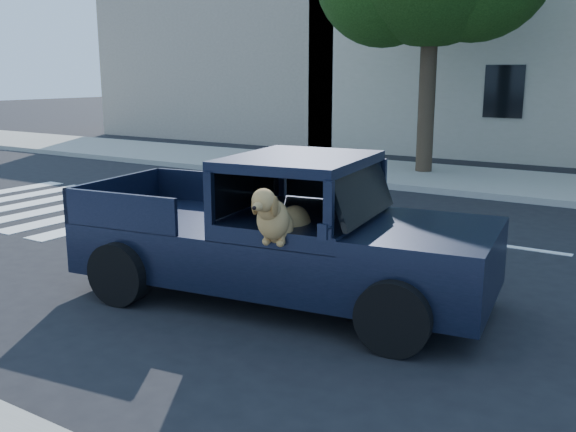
% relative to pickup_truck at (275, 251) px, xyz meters
% --- Properties ---
extents(ground, '(120.00, 120.00, 0.00)m').
position_rel_pickup_truck_xyz_m(ground, '(1.98, 0.66, -0.61)').
color(ground, black).
rests_on(ground, ground).
extents(crosswalk, '(5.50, 4.00, 0.01)m').
position_rel_pickup_truck_xyz_m(crosswalk, '(-7.27, 2.16, -0.60)').
color(crosswalk, silver).
rests_on(crosswalk, ground).
extents(building_left, '(12.00, 6.00, 8.00)m').
position_rel_pickup_truck_xyz_m(building_left, '(-13.02, 17.16, 3.39)').
color(building_left, tan).
rests_on(building_left, ground).
extents(pickup_truck, '(5.24, 2.79, 1.80)m').
position_rel_pickup_truck_xyz_m(pickup_truck, '(0.00, 0.00, 0.00)').
color(pickup_truck, black).
rests_on(pickup_truck, ground).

